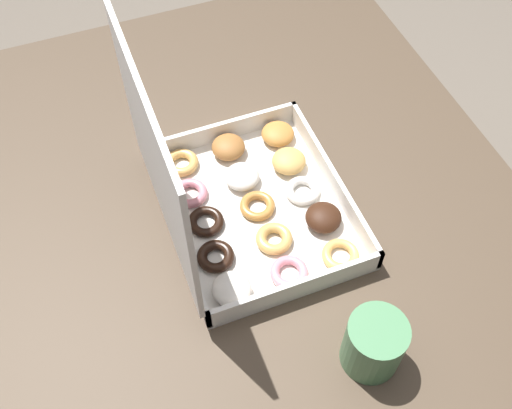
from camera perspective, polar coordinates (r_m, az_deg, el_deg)
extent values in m
plane|color=#6B6054|center=(1.67, -0.25, -16.90)|extent=(8.00, 8.00, 0.00)
cube|color=#4C3D2D|center=(1.00, -0.40, -3.34)|extent=(1.24, 0.96, 0.03)
cylinder|color=#4C3D2D|center=(1.74, 6.48, 9.39)|extent=(0.06, 0.06, 0.72)
cylinder|color=#4C3D2D|center=(1.65, -22.02, 1.05)|extent=(0.06, 0.06, 0.72)
cube|color=silver|center=(1.01, 0.00, -0.58)|extent=(0.35, 0.29, 0.01)
cube|color=white|center=(1.03, 7.29, 2.47)|extent=(0.35, 0.01, 0.04)
cube|color=white|center=(0.97, -7.73, -2.21)|extent=(0.35, 0.01, 0.04)
cube|color=white|center=(0.91, 3.90, -7.99)|extent=(0.01, 0.29, 0.04)
cube|color=white|center=(1.10, -3.24, 7.01)|extent=(0.01, 0.29, 0.04)
cube|color=white|center=(0.84, -9.52, 3.94)|extent=(0.35, 0.01, 0.29)
torus|color=tan|center=(0.96, 8.05, -4.79)|extent=(0.06, 0.06, 0.01)
ellipsoid|color=#381E11|center=(0.99, 6.44, -1.23)|extent=(0.06, 0.06, 0.03)
torus|color=white|center=(1.03, 4.47, 1.32)|extent=(0.06, 0.06, 0.01)
ellipsoid|color=tan|center=(1.06, 3.15, 4.16)|extent=(0.06, 0.06, 0.03)
ellipsoid|color=#B77A38|center=(1.10, 2.09, 6.75)|extent=(0.06, 0.06, 0.03)
torus|color=pink|center=(0.94, 3.17, -6.49)|extent=(0.06, 0.06, 0.01)
torus|color=tan|center=(0.97, 1.73, -3.27)|extent=(0.06, 0.06, 0.02)
torus|color=#B77A38|center=(1.01, 0.13, -0.14)|extent=(0.06, 0.06, 0.02)
ellipsoid|color=white|center=(1.03, -1.34, 2.67)|extent=(0.06, 0.06, 0.03)
ellipsoid|color=#9E6633|center=(1.08, -2.65, 5.49)|extent=(0.06, 0.06, 0.03)
ellipsoid|color=white|center=(0.91, -2.34, -8.06)|extent=(0.06, 0.06, 0.04)
torus|color=black|center=(0.95, -3.86, -4.96)|extent=(0.06, 0.06, 0.02)
torus|color=black|center=(0.99, -4.79, -1.64)|extent=(0.06, 0.06, 0.02)
torus|color=pink|center=(1.03, -6.29, 1.08)|extent=(0.06, 0.06, 0.02)
torus|color=tan|center=(1.07, -7.10, 3.97)|extent=(0.06, 0.06, 0.02)
cylinder|color=#4C8456|center=(0.86, 11.15, -12.90)|extent=(0.08, 0.08, 0.10)
cylinder|color=black|center=(0.82, 11.64, -11.71)|extent=(0.07, 0.07, 0.01)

